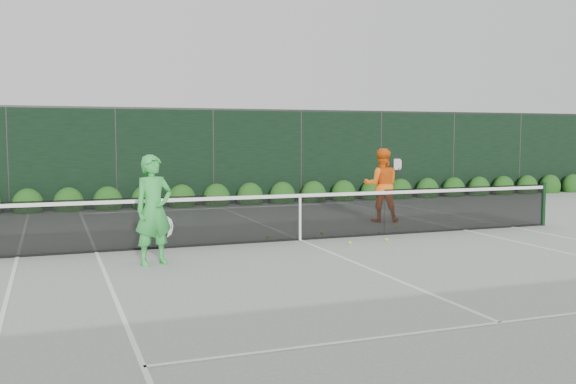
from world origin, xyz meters
name	(u,v)px	position (x,y,z in m)	size (l,w,h in m)	color
ground	(300,240)	(0.00, 0.00, 0.00)	(80.00, 80.00, 0.00)	gray
tennis_net	(299,215)	(-0.02, 0.00, 0.53)	(12.90, 0.10, 1.07)	#103217
player_woman	(154,210)	(-3.26, -1.50, 0.94)	(0.79, 0.65, 1.87)	green
player_man	(381,185)	(3.03, 2.03, 0.94)	(1.11, 1.00, 1.87)	orange
court_lines	(300,240)	(0.00, 0.00, 0.01)	(11.03, 23.83, 0.01)	white
windscreen_fence	(359,176)	(0.00, -2.71, 1.51)	(32.00, 21.07, 3.06)	black
hedge_row	(217,198)	(0.00, 7.15, 0.23)	(31.66, 0.65, 0.94)	#163B10
tennis_balls	(351,235)	(1.24, 0.09, 0.03)	(3.52, 1.84, 0.07)	#D4E432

